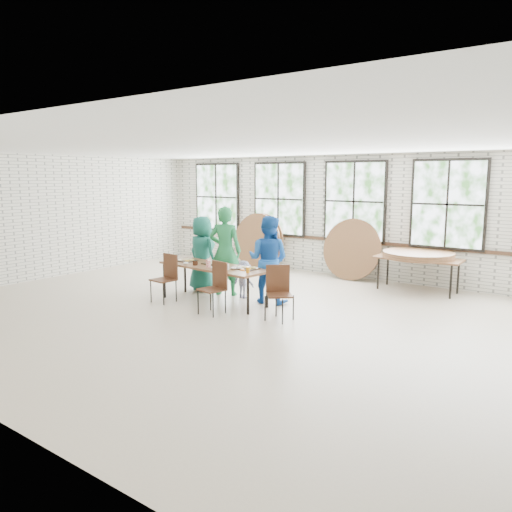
{
  "coord_description": "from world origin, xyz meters",
  "views": [
    {
      "loc": [
        5.28,
        -6.77,
        2.47
      ],
      "look_at": [
        0.0,
        0.4,
        1.05
      ],
      "focal_mm": 35.0,
      "sensor_mm": 36.0,
      "label": 1
    }
  ],
  "objects_px": {
    "chair_near_left": "(167,274)",
    "storage_table": "(418,260)",
    "dining_table": "(214,268)",
    "chair_near_right": "(216,283)"
  },
  "relations": [
    {
      "from": "dining_table",
      "to": "storage_table",
      "type": "bearing_deg",
      "value": 54.26
    },
    {
      "from": "dining_table",
      "to": "chair_near_left",
      "type": "relative_size",
      "value": 2.59
    },
    {
      "from": "chair_near_left",
      "to": "chair_near_right",
      "type": "bearing_deg",
      "value": 1.93
    },
    {
      "from": "dining_table",
      "to": "storage_table",
      "type": "height_order",
      "value": "same"
    },
    {
      "from": "chair_near_left",
      "to": "storage_table",
      "type": "bearing_deg",
      "value": 51.27
    },
    {
      "from": "dining_table",
      "to": "chair_near_right",
      "type": "distance_m",
      "value": 0.79
    },
    {
      "from": "chair_near_left",
      "to": "chair_near_right",
      "type": "height_order",
      "value": "same"
    },
    {
      "from": "dining_table",
      "to": "chair_near_right",
      "type": "height_order",
      "value": "chair_near_right"
    },
    {
      "from": "chair_near_left",
      "to": "chair_near_right",
      "type": "distance_m",
      "value": 1.36
    },
    {
      "from": "chair_near_left",
      "to": "storage_table",
      "type": "distance_m",
      "value": 5.35
    }
  ]
}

